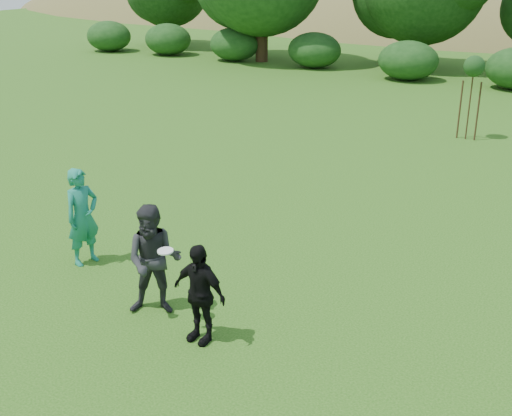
{
  "coord_description": "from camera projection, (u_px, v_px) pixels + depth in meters",
  "views": [
    {
      "loc": [
        5.93,
        -7.63,
        5.85
      ],
      "look_at": [
        0.0,
        3.0,
        1.1
      ],
      "focal_mm": 45.0,
      "sensor_mm": 36.0,
      "label": 1
    }
  ],
  "objects": [
    {
      "name": "ground",
      "position": [
        171.0,
        323.0,
        11.03
      ],
      "size": [
        120.0,
        120.0,
        0.0
      ],
      "primitive_type": "plane",
      "color": "#19470C",
      "rests_on": "ground"
    },
    {
      "name": "player_teal",
      "position": [
        83.0,
        217.0,
        12.87
      ],
      "size": [
        0.63,
        0.82,
        2.02
      ],
      "primitive_type": "imported",
      "rotation": [
        0.0,
        0.0,
        1.36
      ],
      "color": "#1B7C64",
      "rests_on": "ground"
    },
    {
      "name": "player_grey",
      "position": [
        154.0,
        260.0,
        11.03
      ],
      "size": [
        1.22,
        1.13,
        2.0
      ],
      "primitive_type": "imported",
      "rotation": [
        0.0,
        0.0,
        0.49
      ],
      "color": "#2A2A2C",
      "rests_on": "ground"
    },
    {
      "name": "player_black",
      "position": [
        199.0,
        293.0,
        10.25
      ],
      "size": [
        1.03,
        0.5,
        1.71
      ],
      "primitive_type": "imported",
      "rotation": [
        0.0,
        0.0,
        -0.09
      ],
      "color": "black",
      "rests_on": "ground"
    },
    {
      "name": "frisbee",
      "position": [
        165.0,
        251.0,
        10.59
      ],
      "size": [
        0.27,
        0.27,
        0.04
      ],
      "color": "white",
      "rests_on": "ground"
    },
    {
      "name": "sapling",
      "position": [
        474.0,
        69.0,
        21.35
      ],
      "size": [
        0.7,
        0.7,
        2.85
      ],
      "color": "#3A2617",
      "rests_on": "ground"
    }
  ]
}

